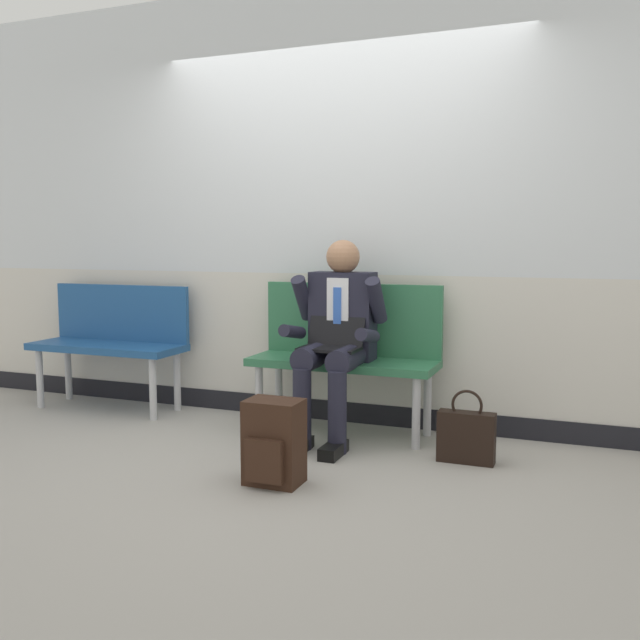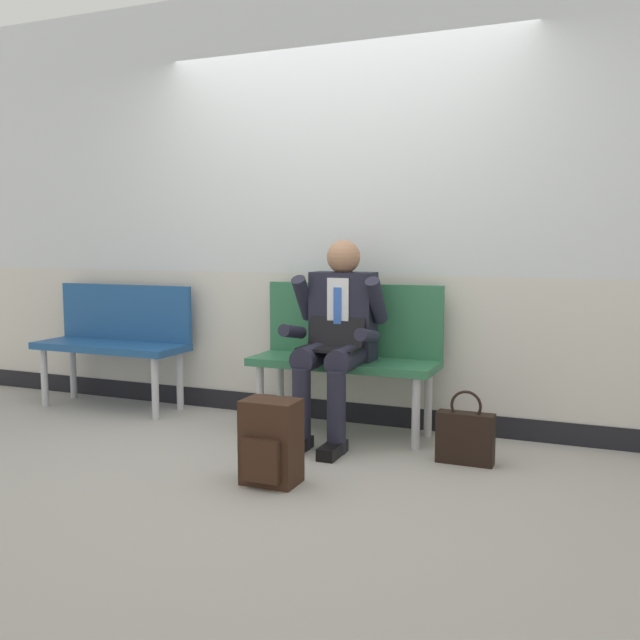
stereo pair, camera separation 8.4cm
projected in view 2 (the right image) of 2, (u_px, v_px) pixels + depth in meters
name	position (u px, v px, depth m)	size (l,w,h in m)	color
ground_plane	(297.00, 447.00, 4.16)	(18.00, 18.00, 0.00)	#9E9991
station_wall	(341.00, 207.00, 4.66)	(6.58, 0.14, 2.92)	silver
bench_with_person	(347.00, 347.00, 4.46)	(1.19, 0.42, 0.95)	#2D6B47
bench_empty	(116.00, 335.00, 5.15)	(1.15, 0.42, 0.90)	navy
person_seated	(336.00, 334.00, 4.26)	(0.57, 0.70, 1.23)	#1E1E2D
backpack	(271.00, 443.00, 3.52)	(0.28, 0.24, 0.43)	#331E14
handbag	(465.00, 437.00, 3.84)	(0.31, 0.10, 0.41)	black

